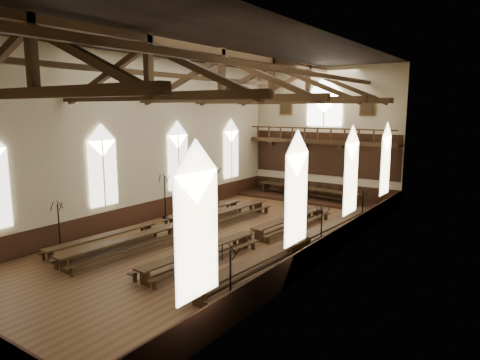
% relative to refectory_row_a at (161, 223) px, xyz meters
% --- Properties ---
extents(ground, '(26.00, 26.00, 0.00)m').
position_rel_refectory_row_a_xyz_m(ground, '(3.65, 0.98, -0.48)').
color(ground, brown).
rests_on(ground, ground).
extents(room_walls, '(26.00, 26.00, 26.00)m').
position_rel_refectory_row_a_xyz_m(room_walls, '(3.65, 0.98, 5.98)').
color(room_walls, '#BBAC8D').
rests_on(room_walls, ground).
extents(wainscot_band, '(12.00, 26.00, 1.20)m').
position_rel_refectory_row_a_xyz_m(wainscot_band, '(3.65, 0.98, 0.12)').
color(wainscot_band, black).
rests_on(wainscot_band, ground).
extents(side_windows, '(11.85, 19.80, 4.50)m').
position_rel_refectory_row_a_xyz_m(side_windows, '(3.65, 0.98, 3.26)').
color(side_windows, white).
rests_on(side_windows, room_walls).
extents(end_window, '(2.80, 0.12, 3.80)m').
position_rel_refectory_row_a_xyz_m(end_window, '(3.65, 13.88, 6.74)').
color(end_window, white).
rests_on(end_window, room_walls).
extents(minstrels_gallery, '(11.80, 1.24, 3.70)m').
position_rel_refectory_row_a_xyz_m(minstrels_gallery, '(3.65, 13.64, 3.42)').
color(minstrels_gallery, '#342110').
rests_on(minstrels_gallery, room_walls).
extents(portraits, '(7.75, 0.09, 1.45)m').
position_rel_refectory_row_a_xyz_m(portraits, '(3.65, 13.88, 6.62)').
color(portraits, brown).
rests_on(portraits, room_walls).
extents(roof_trusses, '(11.70, 25.70, 2.80)m').
position_rel_refectory_row_a_xyz_m(roof_trusses, '(3.65, 0.98, 7.73)').
color(roof_trusses, '#342110').
rests_on(roof_trusses, room_walls).
extents(refectory_row_a, '(1.77, 13.66, 0.66)m').
position_rel_refectory_row_a_xyz_m(refectory_row_a, '(0.00, 0.00, 0.00)').
color(refectory_row_a, '#342110').
rests_on(refectory_row_a, ground).
extents(refectory_row_b, '(2.07, 14.68, 0.77)m').
position_rel_refectory_row_a_xyz_m(refectory_row_b, '(1.60, 0.11, 0.08)').
color(refectory_row_b, '#342110').
rests_on(refectory_row_b, ground).
extents(refectory_row_c, '(2.06, 14.28, 0.73)m').
position_rel_refectory_row_a_xyz_m(refectory_row_c, '(5.53, 0.96, 0.05)').
color(refectory_row_c, '#342110').
rests_on(refectory_row_c, ground).
extents(refectory_row_d, '(2.08, 15.17, 0.82)m').
position_rel_refectory_row_a_xyz_m(refectory_row_d, '(8.30, 1.15, 0.12)').
color(refectory_row_d, '#342110').
rests_on(refectory_row_d, ground).
extents(dais, '(11.40, 2.86, 0.19)m').
position_rel_refectory_row_a_xyz_m(dais, '(3.17, 12.38, -0.39)').
color(dais, black).
rests_on(dais, ground).
extents(high_table, '(8.59, 1.84, 0.80)m').
position_rel_refectory_row_a_xyz_m(high_table, '(3.17, 12.38, 0.38)').
color(high_table, '#342110').
rests_on(high_table, dais).
extents(high_chairs, '(5.84, 0.44, 0.99)m').
position_rel_refectory_row_a_xyz_m(high_chairs, '(3.17, 13.21, 0.25)').
color(high_chairs, '#342110').
rests_on(high_chairs, dais).
extents(candelabrum_left_near, '(0.65, 0.75, 2.43)m').
position_rel_refectory_row_a_xyz_m(candelabrum_left_near, '(-1.90, -5.07, 0.26)').
color(candelabrum_left_near, black).
rests_on(candelabrum_left_near, ground).
extents(candelabrum_left_mid, '(0.76, 0.87, 2.84)m').
position_rel_refectory_row_a_xyz_m(candelabrum_left_mid, '(-1.90, 2.30, 0.38)').
color(candelabrum_left_mid, black).
rests_on(candelabrum_left_mid, ground).
extents(candelabrum_left_far, '(0.76, 0.83, 2.70)m').
position_rel_refectory_row_a_xyz_m(candelabrum_left_far, '(-1.90, 7.61, 0.34)').
color(candelabrum_left_far, black).
rests_on(candelabrum_left_far, ground).
extents(candelabrum_right_near, '(0.72, 0.76, 2.52)m').
position_rel_refectory_row_a_xyz_m(candelabrum_right_near, '(9.20, -5.96, 0.28)').
color(candelabrum_right_near, black).
rests_on(candelabrum_right_near, ground).
extents(candelabrum_right_mid, '(0.66, 0.74, 2.42)m').
position_rel_refectory_row_a_xyz_m(candelabrum_right_mid, '(9.20, 1.31, 0.25)').
color(candelabrum_right_mid, black).
rests_on(candelabrum_right_mid, ground).
extents(candelabrum_right_far, '(0.63, 0.72, 2.35)m').
position_rel_refectory_row_a_xyz_m(candelabrum_right_far, '(9.20, 7.07, 0.23)').
color(candelabrum_right_far, black).
rests_on(candelabrum_right_far, ground).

